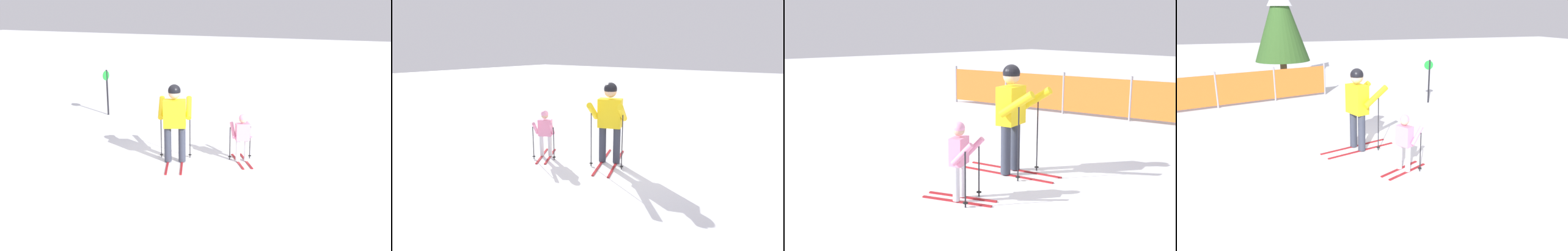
% 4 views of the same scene
% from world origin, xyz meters
% --- Properties ---
extents(ground_plane, '(60.00, 60.00, 0.00)m').
position_xyz_m(ground_plane, '(0.00, 0.00, 0.00)').
color(ground_plane, white).
extents(skier_adult, '(1.64, 0.94, 1.71)m').
position_xyz_m(skier_adult, '(0.10, -0.06, 1.02)').
color(skier_adult, maroon).
rests_on(skier_adult, ground_plane).
extents(skier_child, '(0.98, 0.69, 1.06)m').
position_xyz_m(skier_child, '(0.59, -1.42, 0.62)').
color(skier_child, maroon).
rests_on(skier_child, ground_plane).
extents(safety_fence, '(6.90, 2.05, 1.10)m').
position_xyz_m(safety_fence, '(-3.01, 4.59, 0.55)').
color(safety_fence, gray).
rests_on(safety_fence, ground_plane).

